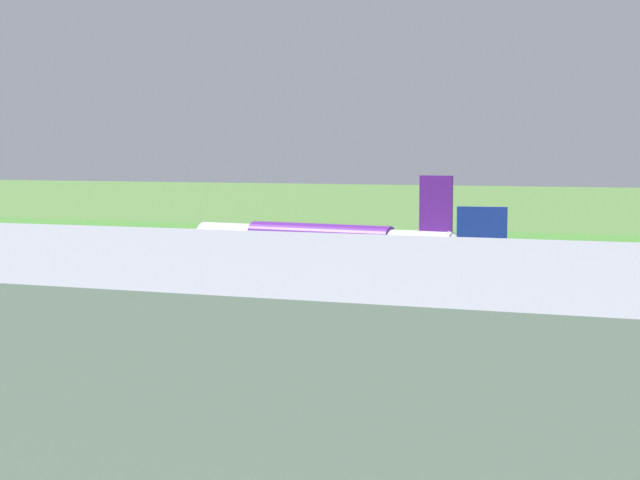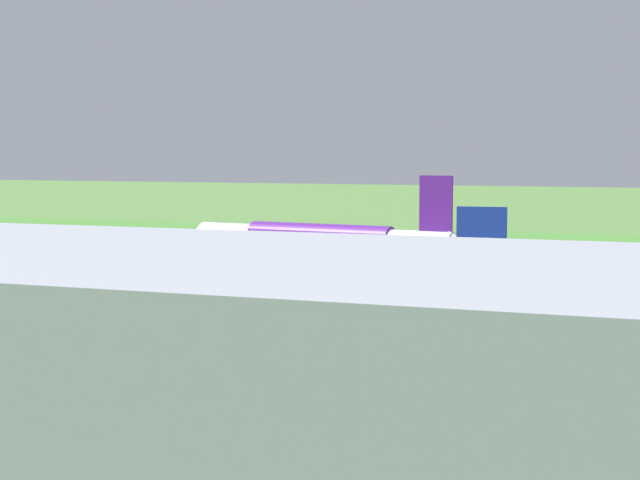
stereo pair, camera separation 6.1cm
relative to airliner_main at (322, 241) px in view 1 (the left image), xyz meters
The scene contains 7 objects.
ground_plane 13.16m from the airliner_main, ahead, with size 800.00×800.00×0.00m, color #547F3D.
runway_asphalt 13.15m from the airliner_main, ahead, with size 600.00×37.52×0.06m, color #47474C.
apron_concrete 53.71m from the airliner_main, 76.58° to the left, with size 440.00×110.00×0.05m, color gray.
grass_verge_foreground 45.46m from the airliner_main, 74.07° to the right, with size 600.00×80.00×0.04m, color #478534.
airliner_main is the anchor object (origin of this frame).
no_stopping_sign 47.53m from the airliner_main, 75.63° to the right, with size 0.60×0.10×2.75m.
traffic_cone_orange 48.88m from the airliner_main, 66.96° to the right, with size 0.40×0.40×0.55m, color orange.
Camera 1 is at (-71.99, 159.28, 19.77)m, focal length 55.98 mm.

